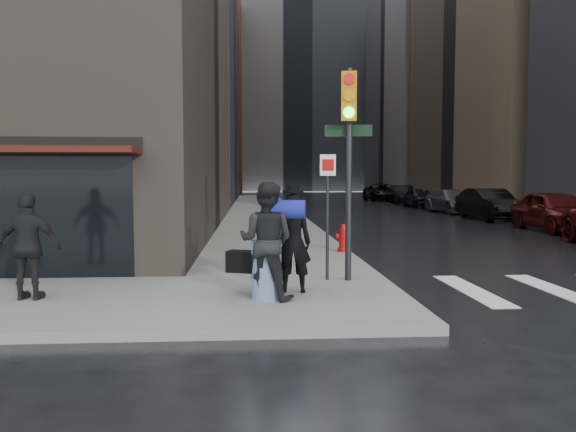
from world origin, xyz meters
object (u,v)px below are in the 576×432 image
object	(u,v)px
fire_hydrant	(344,239)
parked_car_4	(420,197)
man_jeans	(266,241)
parked_car_5	(402,194)
man_overcoat	(287,247)
parked_car_2	(489,204)
traffic_light	(347,145)
man_greycoat	(29,246)
parked_car_6	(382,192)
parked_car_3	(452,201)
parked_car_1	(554,211)

from	to	relation	value
fire_hydrant	parked_car_4	bearing A→B (deg)	68.68
man_jeans	fire_hydrant	world-z (taller)	man_jeans
parked_car_5	man_overcoat	bearing A→B (deg)	-103.86
man_overcoat	parked_car_2	xyz separation A→B (m)	(11.21, 17.63, -0.16)
fire_hydrant	man_jeans	bearing A→B (deg)	-111.19
man_overcoat	man_jeans	world-z (taller)	man_jeans
traffic_light	fire_hydrant	bearing A→B (deg)	92.26
man_greycoat	traffic_light	world-z (taller)	traffic_light
man_greycoat	parked_car_6	world-z (taller)	man_greycoat
parked_car_2	man_overcoat	bearing A→B (deg)	-124.18
parked_car_4	parked_car_6	xyz separation A→B (m)	(-0.02, 11.48, 0.06)
man_greycoat	parked_car_3	world-z (taller)	man_greycoat
man_greycoat	parked_car_5	bearing A→B (deg)	-108.38
traffic_light	parked_car_4	size ratio (longest dim) A/B	0.98
man_overcoat	man_greycoat	bearing A→B (deg)	8.27
man_greycoat	traffic_light	xyz separation A→B (m)	(5.42, 1.29, 1.73)
man_jeans	parked_car_6	bearing A→B (deg)	-86.13
man_overcoat	parked_car_6	distance (m)	42.09
traffic_light	parked_car_1	xyz separation A→B (m)	(10.16, 10.85, -1.95)
parked_car_2	parked_car_6	world-z (taller)	parked_car_2
traffic_light	parked_car_4	distance (m)	29.85
fire_hydrant	traffic_light	bearing A→B (deg)	-98.72
man_jeans	parked_car_3	world-z (taller)	man_jeans
traffic_light	man_jeans	bearing A→B (deg)	-125.33
man_greycoat	parked_car_6	distance (m)	43.62
man_greycoat	parked_car_6	size ratio (longest dim) A/B	0.32
parked_car_1	parked_car_5	size ratio (longest dim) A/B	1.06
parked_car_2	man_greycoat	bearing A→B (deg)	-132.50
fire_hydrant	parked_car_1	world-z (taller)	parked_car_1
man_greycoat	parked_car_3	size ratio (longest dim) A/B	0.36
parked_car_4	parked_car_5	size ratio (longest dim) A/B	0.92
man_overcoat	parked_car_2	size ratio (longest dim) A/B	0.40
parked_car_4	parked_car_5	world-z (taller)	parked_car_5
traffic_light	parked_car_4	world-z (taller)	traffic_light
man_jeans	parked_car_5	xyz separation A→B (m)	(11.84, 35.30, -0.37)
man_greycoat	parked_car_2	distance (m)	23.60
man_jeans	traffic_light	size ratio (longest dim) A/B	0.47
man_greycoat	parked_car_2	size ratio (longest dim) A/B	0.37
man_greycoat	parked_car_6	bearing A→B (deg)	-104.89
man_greycoat	traffic_light	bearing A→B (deg)	-160.91
man_jeans	parked_car_6	xyz separation A→B (m)	(11.50, 41.04, -0.35)
parked_car_4	parked_car_5	bearing A→B (deg)	86.51
parked_car_1	parked_car_2	xyz separation A→B (m)	(-0.16, 5.74, -0.03)
fire_hydrant	parked_car_3	xyz separation A→B (m)	(9.54, 18.10, 0.22)
man_jeans	parked_car_5	distance (m)	37.24
man_jeans	traffic_light	xyz separation A→B (m)	(1.57, 1.50, 1.65)
man_jeans	parked_car_2	bearing A→B (deg)	-103.09
man_overcoat	fire_hydrant	xyz separation A→B (m)	(1.86, 5.27, -0.47)
fire_hydrant	parked_car_4	xyz separation A→B (m)	(9.30, 23.84, 0.22)
parked_car_3	parked_car_4	distance (m)	5.74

